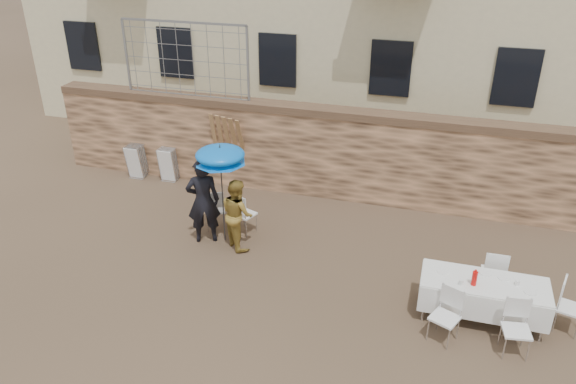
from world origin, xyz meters
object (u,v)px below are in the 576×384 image
(soda_bottle, at_px, (474,278))
(table_chair_front_left, at_px, (445,317))
(man_suit, at_px, (203,201))
(umbrella, at_px, (220,158))
(couple_chair_right, at_px, (245,213))
(table_chair_back, at_px, (494,272))
(woman_dress, at_px, (237,214))
(couple_chair_left, at_px, (215,208))
(banquet_table, at_px, (485,284))
(chair_stack_left, at_px, (140,158))
(table_chair_side, at_px, (571,307))
(chair_stack_right, at_px, (171,162))
(table_chair_front_right, at_px, (517,330))

(soda_bottle, relative_size, table_chair_front_left, 0.27)
(man_suit, relative_size, umbrella, 0.92)
(couple_chair_right, xyz_separation_m, table_chair_back, (5.12, -0.78, 0.00))
(umbrella, relative_size, couple_chair_right, 2.13)
(woman_dress, bearing_deg, couple_chair_left, 6.77)
(woman_dress, distance_m, banquet_table, 4.98)
(man_suit, height_order, soda_bottle, man_suit)
(table_chair_front_left, relative_size, chair_stack_left, 1.04)
(umbrella, relative_size, table_chair_side, 2.13)
(table_chair_side, bearing_deg, chair_stack_right, 84.84)
(woman_dress, relative_size, table_chair_side, 1.59)
(couple_chair_right, relative_size, soda_bottle, 3.69)
(man_suit, relative_size, chair_stack_left, 2.06)
(woman_dress, distance_m, couple_chair_left, 0.97)
(banquet_table, distance_m, soda_bottle, 0.30)
(umbrella, height_order, chair_stack_left, umbrella)
(banquet_table, bearing_deg, chair_stack_right, 155.07)
(soda_bottle, bearing_deg, couple_chair_left, 162.33)
(umbrella, distance_m, chair_stack_left, 4.45)
(banquet_table, xyz_separation_m, table_chair_front_right, (0.50, -0.75, -0.25))
(woman_dress, xyz_separation_m, chair_stack_right, (-2.86, 2.56, -0.30))
(table_chair_front_right, xyz_separation_m, table_chair_side, (0.90, 0.85, 0.00))
(table_chair_back, xyz_separation_m, chair_stack_right, (-7.93, 2.79, -0.02))
(couple_chair_left, bearing_deg, man_suit, 63.85)
(banquet_table, bearing_deg, table_chair_side, 4.09)
(couple_chair_left, bearing_deg, umbrella, 105.48)
(soda_bottle, relative_size, table_chair_back, 0.27)
(man_suit, height_order, umbrella, umbrella)
(table_chair_front_left, distance_m, chair_stack_right, 8.35)
(man_suit, relative_size, soda_bottle, 7.28)
(woman_dress, bearing_deg, man_suit, 43.02)
(banquet_table, height_order, table_chair_side, table_chair_side)
(man_suit, xyz_separation_m, table_chair_front_right, (6.12, -1.78, -0.47))
(banquet_table, height_order, table_chair_front_left, table_chair_front_left)
(woman_dress, height_order, banquet_table, woman_dress)
(soda_bottle, distance_m, table_chair_front_left, 0.84)
(soda_bottle, xyz_separation_m, table_chair_front_right, (0.70, -0.60, -0.43))
(soda_bottle, bearing_deg, man_suit, 167.75)
(banquet_table, relative_size, table_chair_back, 2.19)
(table_chair_front_left, height_order, table_chair_back, same)
(soda_bottle, height_order, table_chair_side, soda_bottle)
(couple_chair_left, height_order, banquet_table, couple_chair_left)
(chair_stack_left, relative_size, chair_stack_right, 1.00)
(table_chair_front_right, distance_m, table_chair_side, 1.24)
(umbrella, height_order, banquet_table, umbrella)
(umbrella, height_order, table_chair_side, umbrella)
(table_chair_back, height_order, table_chair_side, same)
(man_suit, height_order, table_chair_front_right, man_suit)
(banquet_table, relative_size, chair_stack_right, 2.28)
(banquet_table, distance_m, table_chair_front_left, 0.99)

